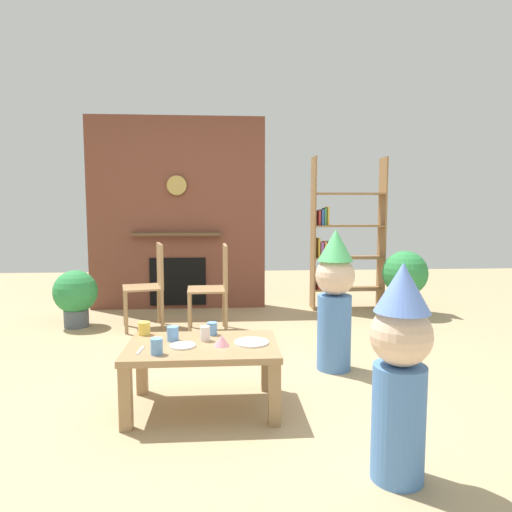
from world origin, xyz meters
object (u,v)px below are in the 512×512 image
child_in_pink (335,296)px  paper_plate_front (183,346)px  paper_plate_rear (252,342)px  paper_cup_far_right (144,328)px  potted_plant_tall (405,275)px  paper_cup_near_left (157,346)px  dining_chair_middle (216,282)px  potted_plant_short (75,295)px  birthday_cake_slice (222,341)px  paper_cup_far_left (212,329)px  paper_cup_center (205,333)px  child_with_cone_hat (400,367)px  dining_chair_left (151,280)px  bookshelf (341,241)px  paper_cup_near_right (173,334)px  coffee_table (203,355)px

child_in_pink → paper_plate_front: bearing=-1.2°
paper_plate_rear → child_in_pink: (0.69, 0.65, 0.16)m
paper_cup_far_right → potted_plant_tall: size_ratio=0.11×
paper_cup_near_left → dining_chair_middle: (0.31, 2.03, 0.05)m
potted_plant_short → paper_plate_front: bearing=-58.5°
birthday_cake_slice → potted_plant_tall: 3.27m
paper_cup_far_left → dining_chair_middle: bearing=89.9°
paper_cup_center → potted_plant_tall: potted_plant_tall is taller
paper_plate_front → child_with_cone_hat: (1.06, -0.80, 0.12)m
paper_cup_far_right → paper_cup_near_left: bearing=-71.4°
potted_plant_tall → dining_chair_left: bearing=-172.4°
paper_cup_center → dining_chair_middle: dining_chair_middle is taller
birthday_cake_slice → dining_chair_middle: bearing=92.0°
paper_cup_near_left → dining_chair_middle: bearing=81.2°
child_with_cone_hat → potted_plant_short: size_ratio=1.68×
bookshelf → birthday_cake_slice: (-1.49, -2.89, -0.41)m
paper_plate_front → dining_chair_middle: dining_chair_middle is taller
paper_cup_far_left → paper_plate_front: size_ratio=0.53×
child_in_pink → dining_chair_left: 2.14m
bookshelf → child_in_pink: size_ratio=1.71×
paper_plate_front → child_in_pink: (1.12, 0.69, 0.16)m
paper_cup_center → paper_plate_front: 0.18m
paper_cup_near_right → birthday_cake_slice: (0.32, -0.14, -0.01)m
coffee_table → paper_cup_far_left: bearing=75.4°
paper_cup_near_right → dining_chair_left: size_ratio=0.10×
paper_cup_center → child_in_pink: child_in_pink is taller
paper_cup_near_left → birthday_cake_slice: size_ratio=0.96×
potted_plant_tall → birthday_cake_slice: bearing=-131.2°
bookshelf → potted_plant_tall: 0.88m
paper_cup_far_right → dining_chair_middle: 1.66m
potted_plant_tall → bookshelf: bearing=147.4°
paper_cup_center → dining_chair_left: size_ratio=0.11×
coffee_table → paper_cup_center: bearing=80.4°
paper_plate_front → dining_chair_middle: (0.18, 1.89, 0.09)m
potted_plant_tall → potted_plant_short: size_ratio=1.26×
paper_cup_far_left → child_in_pink: bearing=24.6°
paper_cup_near_left → paper_cup_near_right: bearing=77.1°
paper_cup_far_right → paper_plate_rear: bearing=-19.3°
birthday_cake_slice → dining_chair_left: (-0.75, 2.07, 0.06)m
dining_chair_left → paper_plate_rear: bearing=101.2°
bookshelf → paper_cup_near_right: 3.31m
paper_cup_far_right → dining_chair_left: bearing=97.3°
paper_cup_near_left → paper_cup_center: paper_cup_near_left is taller
bookshelf → paper_cup_far_left: 3.08m
paper_plate_front → dining_chair_left: size_ratio=0.18×
paper_cup_far_right → paper_plate_rear: 0.76m
paper_cup_center → birthday_cake_slice: size_ratio=0.95×
paper_cup_far_right → dining_chair_left: dining_chair_left is taller
paper_cup_near_left → paper_cup_center: 0.38m
coffee_table → paper_plate_front: paper_plate_front is taller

